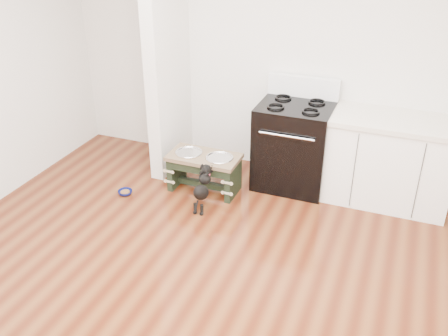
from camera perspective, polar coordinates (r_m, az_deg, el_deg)
ground at (r=3.99m, az=-4.15°, el=-15.55°), size 5.00×5.00×0.00m
room_shell at (r=3.11m, az=-5.17°, el=6.62°), size 5.00×5.00×5.00m
partition_wall at (r=5.48m, az=-6.51°, el=13.10°), size 0.15×0.80×2.70m
oven_range at (r=5.36m, az=7.97°, el=2.72°), size 0.76×0.69×1.14m
cabinet_run at (r=5.28m, az=18.33°, el=0.78°), size 1.24×0.64×0.91m
dog_feeder at (r=5.27m, az=-2.31°, el=0.27°), size 0.75×0.40×0.43m
puppy at (r=4.97m, az=-2.47°, el=-2.16°), size 0.13×0.39×0.46m
floor_bowl at (r=5.41m, az=-11.22°, el=-2.76°), size 0.19×0.19×0.05m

